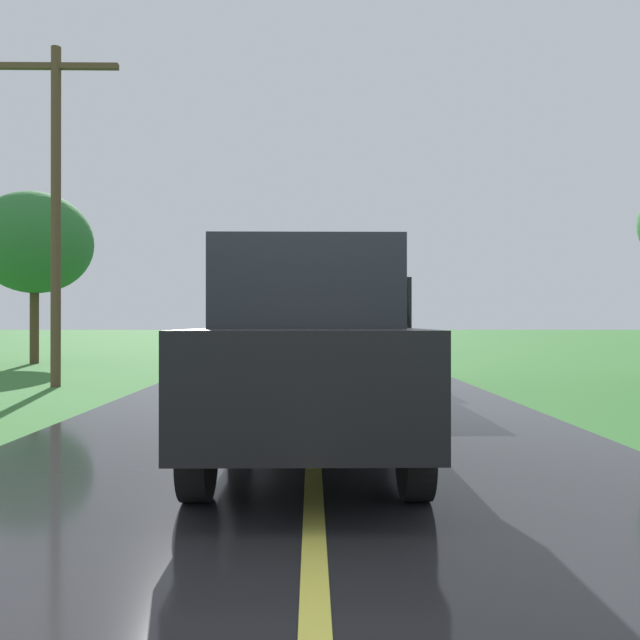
% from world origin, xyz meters
% --- Properties ---
extents(ground_plane, '(200.00, 200.00, 0.00)m').
position_xyz_m(ground_plane, '(0.00, 0.00, 0.00)').
color(ground_plane, '#336B2D').
extents(road_surface, '(6.40, 120.00, 0.08)m').
position_xyz_m(road_surface, '(0.00, 0.00, 0.04)').
color(road_surface, '#232326').
rests_on(road_surface, ground).
extents(centre_line, '(0.14, 108.00, 0.01)m').
position_xyz_m(centre_line, '(0.00, 0.00, 0.08)').
color(centre_line, '#E0D64C').
rests_on(centre_line, road_surface).
extents(banana_truck_near, '(2.38, 5.82, 2.80)m').
position_xyz_m(banana_truck_near, '(0.47, 9.49, 1.47)').
color(banana_truck_near, '#2D2D30').
rests_on(banana_truck_near, road_surface).
extents(banana_truck_far, '(2.38, 5.81, 2.80)m').
position_xyz_m(banana_truck_far, '(0.54, 22.77, 1.47)').
color(banana_truck_far, '#2D2D30').
rests_on(banana_truck_far, road_surface).
extents(utility_pole_roadside, '(2.58, 0.20, 7.06)m').
position_xyz_m(utility_pole_roadside, '(-5.33, 8.57, 3.89)').
color(utility_pole_roadside, brown).
rests_on(utility_pole_roadside, ground).
extents(roadside_tree_mid_right, '(3.65, 3.65, 5.57)m').
position_xyz_m(roadside_tree_mid_right, '(-9.02, 15.72, 3.91)').
color(roadside_tree_mid_right, '#4C3823').
rests_on(roadside_tree_mid_right, ground).
extents(following_car, '(1.74, 4.10, 1.92)m').
position_xyz_m(following_car, '(-0.05, 1.45, 1.07)').
color(following_car, black).
rests_on(following_car, road_surface).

